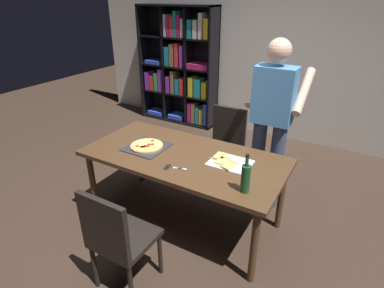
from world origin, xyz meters
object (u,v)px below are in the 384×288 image
at_px(wine_bottle, 246,178).
at_px(kitchen_scissors, 172,167).
at_px(chair_near_camera, 117,236).
at_px(bookshelf, 181,69).
at_px(dining_table, 184,161).
at_px(chair_far_side, 225,141).
at_px(person_serving_pizza, 272,117).
at_px(pepperoni_pizza_on_tray, 147,146).

relative_size(wine_bottle, kitchen_scissors, 1.59).
relative_size(chair_near_camera, bookshelf, 0.46).
relative_size(dining_table, chair_far_side, 2.07).
relative_size(chair_near_camera, wine_bottle, 2.85).
bearing_deg(wine_bottle, dining_table, 158.87).
bearing_deg(chair_near_camera, dining_table, 90.00).
height_order(bookshelf, kitchen_scissors, bookshelf).
height_order(dining_table, person_serving_pizza, person_serving_pizza).
distance_m(person_serving_pizza, wine_bottle, 1.01).
distance_m(pepperoni_pizza_on_tray, wine_bottle, 1.12).
height_order(chair_far_side, wine_bottle, wine_bottle).
height_order(chair_far_side, kitchen_scissors, chair_far_side).
bearing_deg(person_serving_pizza, pepperoni_pizza_on_tray, -141.68).
bearing_deg(chair_near_camera, chair_far_side, 90.00).
height_order(dining_table, wine_bottle, wine_bottle).
bearing_deg(dining_table, person_serving_pizza, 50.99).
height_order(dining_table, chair_near_camera, chair_near_camera).
xyz_separation_m(chair_near_camera, pepperoni_pizza_on_tray, (-0.39, 0.89, 0.25)).
bearing_deg(chair_far_side, dining_table, -90.00).
bearing_deg(person_serving_pizza, chair_far_side, 159.31).
bearing_deg(person_serving_pizza, bookshelf, 141.77).
relative_size(bookshelf, kitchen_scissors, 9.82).
relative_size(chair_far_side, person_serving_pizza, 0.51).
bearing_deg(pepperoni_pizza_on_tray, chair_far_side, 68.44).
bearing_deg(dining_table, kitchen_scissors, -81.63).
bearing_deg(wine_bottle, kitchen_scissors, 178.72).
distance_m(dining_table, pepperoni_pizza_on_tray, 0.40).
bearing_deg(person_serving_pizza, chair_near_camera, -109.36).
bearing_deg(kitchen_scissors, wine_bottle, -1.28).
xyz_separation_m(person_serving_pizza, pepperoni_pizza_on_tray, (-0.97, -0.77, -0.23)).
bearing_deg(wine_bottle, bookshelf, 130.01).
bearing_deg(bookshelf, person_serving_pizza, -38.23).
relative_size(chair_far_side, wine_bottle, 2.85).
bearing_deg(kitchen_scissors, person_serving_pizza, 60.82).
height_order(chair_near_camera, pepperoni_pizza_on_tray, chair_near_camera).
height_order(chair_near_camera, bookshelf, bookshelf).
bearing_deg(chair_far_side, person_serving_pizza, -20.69).
bearing_deg(dining_table, chair_near_camera, -90.00).
distance_m(chair_near_camera, person_serving_pizza, 1.83).
xyz_separation_m(pepperoni_pizza_on_tray, kitchen_scissors, (0.43, -0.21, -0.01)).
distance_m(chair_near_camera, kitchen_scissors, 0.73).
relative_size(pepperoni_pizza_on_tray, wine_bottle, 1.18).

